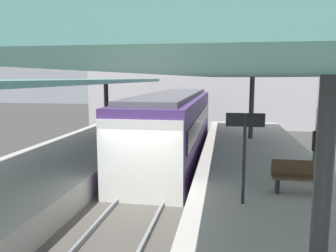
{
  "coord_description": "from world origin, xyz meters",
  "views": [
    {
      "loc": [
        2.49,
        -9.49,
        4.03
      ],
      "look_at": [
        -0.03,
        5.32,
        1.87
      ],
      "focal_mm": 35.89,
      "sensor_mm": 36.0,
      "label": 1
    }
  ],
  "objects": [
    {
      "name": "track_ballast",
      "position": [
        0.0,
        0.0,
        0.1
      ],
      "size": [
        3.2,
        28.0,
        0.2
      ],
      "primitive_type": "cube",
      "color": "#4C4742",
      "rests_on": "ground_plane"
    },
    {
      "name": "ground_plane",
      "position": [
        0.0,
        0.0,
        0.0
      ],
      "size": [
        80.0,
        80.0,
        0.0
      ],
      "primitive_type": "plane",
      "color": "#383835"
    },
    {
      "name": "platform_left",
      "position": [
        -3.8,
        0.0,
        0.5
      ],
      "size": [
        4.4,
        28.0,
        1.0
      ],
      "primitive_type": "cube",
      "color": "#ADA8A0",
      "rests_on": "ground_plane"
    },
    {
      "name": "canopy_right",
      "position": [
        3.8,
        1.4,
        4.11
      ],
      "size": [
        4.18,
        21.0,
        3.23
      ],
      "color": "#333335",
      "rests_on": "platform_right"
    },
    {
      "name": "rail_far_side",
      "position": [
        0.72,
        0.0,
        0.27
      ],
      "size": [
        0.08,
        28.0,
        0.14
      ],
      "primitive_type": "cube",
      "color": "slate",
      "rests_on": "track_ballast"
    },
    {
      "name": "station_building_backdrop",
      "position": [
        0.23,
        20.0,
        5.5
      ],
      "size": [
        18.0,
        6.0,
        11.0
      ],
      "primitive_type": "cube",
      "color": "#B7B2B7",
      "rests_on": "ground_plane"
    },
    {
      "name": "commuter_train",
      "position": [
        0.0,
        6.84,
        1.73
      ],
      "size": [
        2.78,
        13.65,
        3.1
      ],
      "color": "#472D6B",
      "rests_on": "track_ballast"
    },
    {
      "name": "rail_near_side",
      "position": [
        -0.72,
        0.0,
        0.27
      ],
      "size": [
        0.08,
        28.0,
        0.14
      ],
      "primitive_type": "cube",
      "color": "slate",
      "rests_on": "track_ballast"
    },
    {
      "name": "platform_right",
      "position": [
        3.8,
        0.0,
        0.5
      ],
      "size": [
        4.4,
        28.0,
        1.0
      ],
      "primitive_type": "cube",
      "color": "#ADA8A0",
      "rests_on": "ground_plane"
    },
    {
      "name": "platform_sign",
      "position": [
        2.97,
        -1.48,
        2.62
      ],
      "size": [
        0.9,
        0.08,
        2.21
      ],
      "color": "#262628",
      "rests_on": "platform_right"
    },
    {
      "name": "passenger_near_bench",
      "position": [
        5.22,
        0.75,
        1.88
      ],
      "size": [
        0.36,
        0.36,
        1.7
      ],
      "color": "#386B3D",
      "rests_on": "platform_right"
    },
    {
      "name": "canopy_left",
      "position": [
        -3.8,
        1.4,
        3.86
      ],
      "size": [
        4.18,
        21.0,
        2.97
      ],
      "color": "#333335",
      "rests_on": "platform_left"
    },
    {
      "name": "platform_bench",
      "position": [
        4.46,
        -0.46,
        1.46
      ],
      "size": [
        1.4,
        0.41,
        0.86
      ],
      "color": "black",
      "rests_on": "platform_right"
    }
  ]
}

